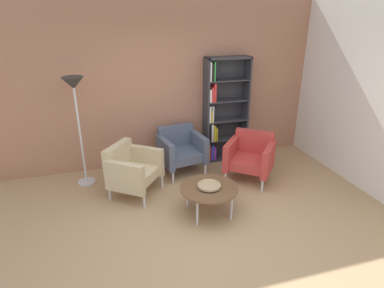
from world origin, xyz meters
name	(u,v)px	position (x,y,z in m)	size (l,w,h in m)	color
ground_plane	(203,241)	(0.00, 0.00, 0.00)	(8.32, 8.32, 0.00)	tan
brick_back_panel	(160,84)	(0.00, 2.46, 1.45)	(6.40, 0.12, 2.90)	#A87056
plaster_right_partition	(378,98)	(2.86, 0.60, 1.45)	(0.12, 5.20, 2.90)	silver
bookshelf_tall	(222,112)	(1.09, 2.25, 0.92)	(0.80, 0.30, 1.90)	#333338
coffee_table_low	(209,189)	(0.27, 0.56, 0.37)	(0.80, 0.80, 0.40)	brown
decorative_bowl	(209,185)	(0.27, 0.56, 0.43)	(0.32, 0.32, 0.05)	tan
armchair_spare_guest	(181,149)	(0.22, 1.93, 0.41)	(0.81, 0.76, 0.78)	#4C566B
armchair_corner_red	(132,169)	(-0.68, 1.40, 0.41)	(0.94, 0.95, 0.78)	#C6B289
armchair_by_bookshelf	(250,156)	(1.25, 1.33, 0.41)	(0.95, 0.94, 0.78)	#B73833
floor_lamp_torchiere	(75,96)	(-1.38, 1.95, 1.45)	(0.32, 0.32, 1.74)	silver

